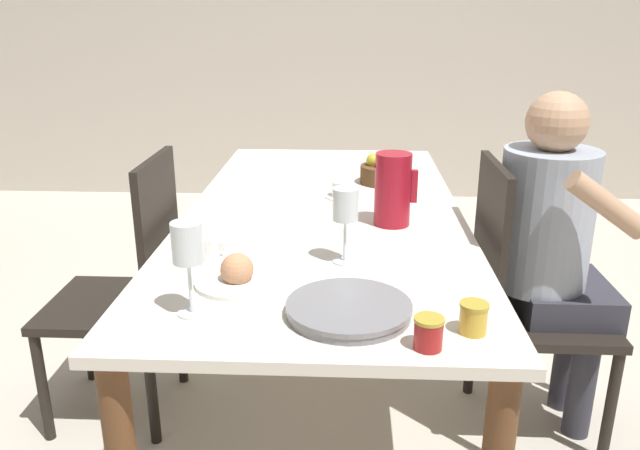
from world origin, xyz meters
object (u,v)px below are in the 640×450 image
Objects in this scene: teacup_across at (341,191)px; serving_tray at (349,309)px; chair_opposite at (130,287)px; jam_jar_red at (429,332)px; fruit_bowl at (384,171)px; wine_glass_water at (345,208)px; teacup_near_person at (207,250)px; person_seated at (553,240)px; jam_jar_amber at (474,316)px; red_pitcher at (393,189)px; chair_person_side at (521,298)px; wine_glass_juice at (187,248)px; bread_plate at (237,275)px.

teacup_across is 0.96m from serving_tray.
chair_opposite reaches higher than serving_tray.
chair_opposite reaches higher than jam_jar_red.
wine_glass_water is at bearing -99.88° from fruit_bowl.
chair_opposite reaches higher than teacup_near_person.
jam_jar_amber is (-0.39, -0.70, 0.08)m from person_seated.
person_seated is at bearing 57.25° from jam_jar_red.
red_pitcher is at bearing 91.91° from jam_jar_red.
red_pitcher reaches higher than jam_jar_amber.
serving_tray is (-0.57, -0.60, 0.25)m from chair_person_side.
jam_jar_red is at bearing -39.76° from teacup_near_person.
chair_opposite reaches higher than fruit_bowl.
jam_jar_amber is at bearing -5.24° from wine_glass_juice.
jam_jar_amber reaches higher than teacup_across.
red_pitcher reaches higher than chair_opposite.
red_pitcher is at bearing 100.31° from jam_jar_amber.
bread_plate is (-0.43, -0.50, -0.10)m from red_pitcher.
chair_person_side is at bearing 25.46° from wine_glass_water.
teacup_near_person is at bearing 140.24° from jam_jar_red.
jam_jar_red is (0.03, -0.80, -0.08)m from red_pitcher.
chair_opposite is 3.96× the size of red_pitcher.
chair_person_side is 0.76m from wine_glass_water.
person_seated is 0.77m from fruit_bowl.
bread_plate is at bearing -134.97° from chair_opposite.
wine_glass_water is at bearing -112.22° from chair_opposite.
serving_tray is (0.37, 0.01, -0.15)m from wine_glass_juice.
person_seated is 16.47× the size of jam_jar_amber.
serving_tray is 4.17× the size of jam_jar_amber.
bread_plate is (-0.28, -0.16, -0.14)m from wine_glass_water.
person_seated reaches higher than bread_plate.
person_seated is 9.50× the size of teacup_across.
chair_person_side reaches higher than jam_jar_red.
red_pitcher is 0.53m from fruit_bowl.
wine_glass_juice is 1.04m from teacup_across.
fruit_bowl reaches higher than bread_plate.
wine_glass_juice reaches higher than jam_jar_amber.
fruit_bowl is at bearing -143.22° from chair_person_side.
person_seated reaches higher than red_pitcher.
wine_glass_water is 3.05× the size of jam_jar_red.
chair_opposite is 4.28× the size of bread_plate.
chair_opposite is 1.09m from fruit_bowl.
jam_jar_red is (-0.11, -0.07, 0.00)m from jam_jar_amber.
jam_jar_red is at bearing -32.75° from person_seated.
bread_plate is 0.61m from jam_jar_amber.
chair_person_side is 4.19× the size of wine_glass_juice.
teacup_across is at bearing 59.38° from teacup_near_person.
person_seated is at bearing 108.84° from chair_person_side.
fruit_bowl is (-0.00, 0.52, -0.07)m from red_pitcher.
person_seated reaches higher than serving_tray.
teacup_near_person is at bearing -74.24° from person_seated.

